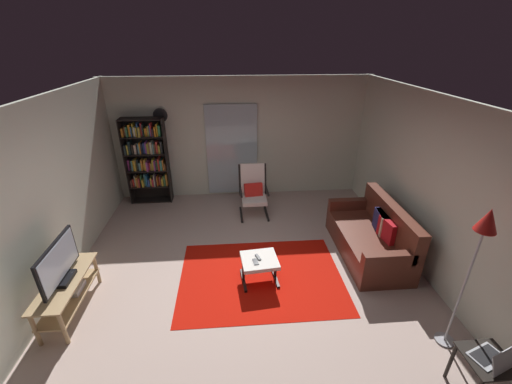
% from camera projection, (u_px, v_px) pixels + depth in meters
% --- Properties ---
extents(ground_plane, '(7.02, 7.02, 0.00)m').
position_uv_depth(ground_plane, '(248.00, 274.00, 4.92)').
color(ground_plane, '#BAA095').
extents(wall_back, '(5.60, 0.06, 2.60)m').
position_uv_depth(wall_back, '(240.00, 139.00, 6.95)').
color(wall_back, silver).
rests_on(wall_back, ground).
extents(wall_left, '(0.06, 6.00, 2.60)m').
position_uv_depth(wall_left, '(40.00, 207.00, 4.16)').
color(wall_left, silver).
rests_on(wall_left, ground).
extents(wall_right, '(0.06, 6.00, 2.60)m').
position_uv_depth(wall_right, '(437.00, 192.00, 4.55)').
color(wall_right, silver).
rests_on(wall_right, ground).
extents(glass_door_panel, '(1.10, 0.01, 2.00)m').
position_uv_depth(glass_door_panel, '(232.00, 151.00, 6.99)').
color(glass_door_panel, silver).
extents(area_rug, '(2.43, 1.80, 0.01)m').
position_uv_depth(area_rug, '(261.00, 277.00, 4.87)').
color(area_rug, red).
rests_on(area_rug, ground).
extents(tv_stand, '(0.41, 1.16, 0.51)m').
position_uv_depth(tv_stand, '(68.00, 290.00, 4.15)').
color(tv_stand, tan).
rests_on(tv_stand, ground).
extents(television, '(0.20, 0.89, 0.55)m').
position_uv_depth(television, '(59.00, 264.00, 3.95)').
color(television, black).
rests_on(television, tv_stand).
extents(bookshelf_near_tv, '(0.86, 0.30, 1.84)m').
position_uv_depth(bookshelf_near_tv, '(147.00, 158.00, 6.74)').
color(bookshelf_near_tv, black).
rests_on(bookshelf_near_tv, ground).
extents(leather_sofa, '(0.86, 1.78, 0.90)m').
position_uv_depth(leather_sofa, '(372.00, 237.00, 5.27)').
color(leather_sofa, '#58291D').
rests_on(leather_sofa, ground).
extents(lounge_armchair, '(0.58, 0.66, 1.02)m').
position_uv_depth(lounge_armchair, '(253.00, 189.00, 6.44)').
color(lounge_armchair, black).
rests_on(lounge_armchair, ground).
extents(ottoman, '(0.57, 0.53, 0.39)m').
position_uv_depth(ottoman, '(259.00, 263.00, 4.68)').
color(ottoman, white).
rests_on(ottoman, ground).
extents(tv_remote, '(0.09, 0.15, 0.02)m').
position_uv_depth(tv_remote, '(258.00, 257.00, 4.67)').
color(tv_remote, black).
rests_on(tv_remote, ottoman).
extents(cell_phone, '(0.09, 0.15, 0.01)m').
position_uv_depth(cell_phone, '(256.00, 262.00, 4.58)').
color(cell_phone, black).
rests_on(cell_phone, ottoman).
extents(floor_lamp_by_sofa, '(0.22, 0.22, 1.81)m').
position_uv_depth(floor_lamp_by_sofa, '(482.00, 236.00, 3.20)').
color(floor_lamp_by_sofa, '#A5A5AD').
rests_on(floor_lamp_by_sofa, ground).
extents(side_table, '(0.43, 0.43, 0.51)m').
position_uv_depth(side_table, '(484.00, 367.00, 3.12)').
color(side_table, black).
rests_on(side_table, ground).
extents(laptop, '(0.39, 0.37, 0.20)m').
position_uv_depth(laptop, '(496.00, 359.00, 3.00)').
color(laptop, '#B7BABF').
rests_on(laptop, side_table).
extents(wall_clock, '(0.29, 0.03, 0.29)m').
position_uv_depth(wall_clock, '(160.00, 115.00, 6.53)').
color(wall_clock, silver).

